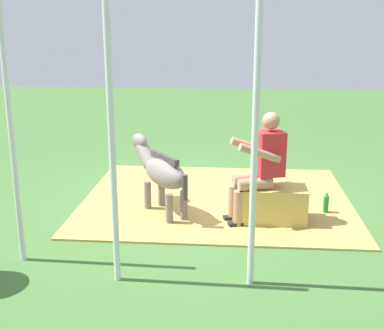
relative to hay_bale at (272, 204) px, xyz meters
The scene contains 9 objects.
ground_plane 1.06m from the hay_bale, 33.53° to the right, with size 24.00×24.00×0.00m, color #426B33.
hay_patch 1.00m from the hay_bale, 45.86° to the right, with size 3.51×2.96×0.02m, color tan.
hay_bale is the anchor object (origin of this frame).
person_seated 0.53m from the hay_bale, 11.97° to the left, with size 0.72×0.54×1.32m.
pony_standing 1.39m from the hay_bale, ahead, with size 0.94×1.16×0.91m.
soda_bottle 0.75m from the hay_bale, 157.03° to the right, with size 0.07×0.07×0.29m.
tent_pole_left 1.86m from the hay_bale, 79.13° to the left, with size 0.06×0.06×2.49m, color silver.
tent_pole_right 3.02m from the hay_bale, 25.92° to the left, with size 0.06×0.06×2.49m, color silver.
tent_pole_mid 2.41m from the hay_bale, 45.92° to the left, with size 0.06×0.06×2.49m, color silver.
Camera 1 is at (-0.39, 6.30, 2.30)m, focal length 47.35 mm.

